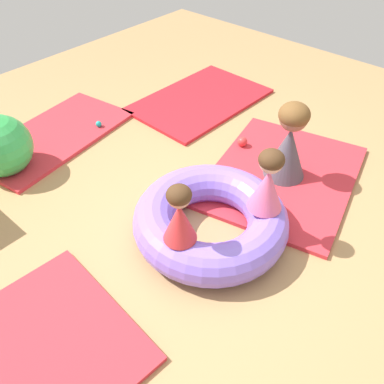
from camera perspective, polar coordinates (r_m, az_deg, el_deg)
ground_plane at (r=3.47m, az=2.49°, el=-4.73°), size 8.00×8.00×0.00m
gym_mat_front at (r=4.73m, az=-18.82°, el=7.48°), size 1.79×1.13×0.04m
gym_mat_near_left at (r=5.15m, az=1.14°, el=12.76°), size 1.67×1.10×0.04m
gym_mat_center_rear at (r=2.95m, az=-23.54°, el=-21.71°), size 1.55×1.32×0.04m
gym_mat_far_right at (r=4.03m, az=12.61°, el=2.29°), size 1.89×1.62×0.04m
inflatable_cushion at (r=3.28m, az=2.62°, el=-3.93°), size 1.25×1.25×0.33m
child_in_red at (r=2.76m, az=-1.77°, el=-3.15°), size 0.32×0.32×0.48m
child_in_pink at (r=3.04m, az=10.63°, el=1.54°), size 0.37×0.37×0.53m
adult_seated at (r=3.80m, az=13.47°, el=6.83°), size 0.43×0.43×0.76m
play_ball_red at (r=4.29m, az=7.08°, el=7.02°), size 0.10×0.10×0.10m
play_ball_teal at (r=4.70m, az=-12.97°, el=9.28°), size 0.07×0.07×0.07m
exercise_ball_large at (r=4.24m, az=-25.28°, el=5.87°), size 0.59×0.59×0.59m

